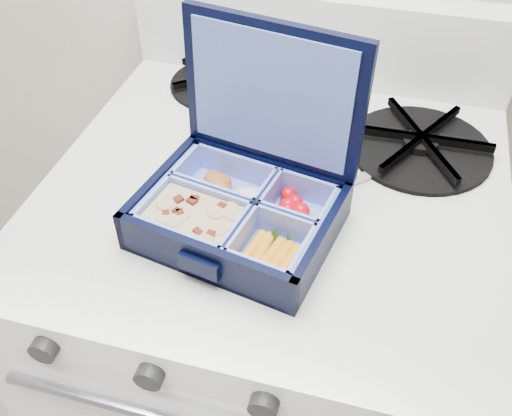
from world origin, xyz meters
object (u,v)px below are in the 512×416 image
(fork, at_px, (340,185))
(bento_box, at_px, (238,215))
(burner_grate, at_px, (421,141))
(stove, at_px, (272,359))

(fork, bearing_deg, bento_box, -86.40)
(burner_grate, bearing_deg, stove, -148.61)
(stove, xyz_separation_m, burner_grate, (0.17, 0.10, 0.43))
(burner_grate, bearing_deg, fork, -130.83)
(stove, bearing_deg, bento_box, -101.45)
(bento_box, distance_m, fork, 0.14)
(stove, relative_size, burner_grate, 4.47)
(stove, distance_m, fork, 0.43)
(stove, height_order, burner_grate, burner_grate)
(bento_box, relative_size, burner_grate, 1.10)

